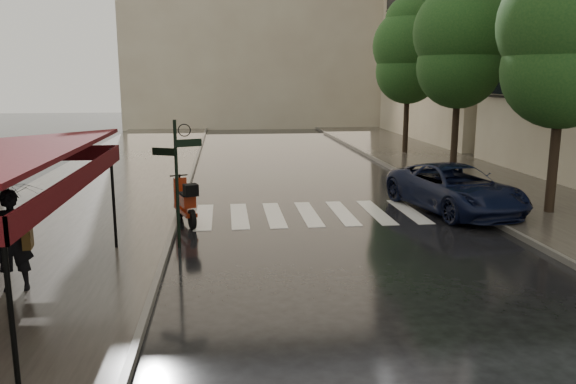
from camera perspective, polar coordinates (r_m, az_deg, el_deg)
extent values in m
plane|color=black|center=(11.16, -5.88, -9.85)|extent=(120.00, 120.00, 0.00)
cube|color=#38332D|center=(23.19, -17.47, 1.03)|extent=(6.00, 60.00, 0.12)
cube|color=#38332D|center=(24.98, 17.95, 1.72)|extent=(5.50, 60.00, 0.12)
cube|color=#595651|center=(22.80, -9.93, 1.26)|extent=(0.12, 60.00, 0.16)
cube|color=#595651|center=(23.96, 11.84, 1.67)|extent=(0.12, 60.00, 0.16)
cube|color=silver|center=(16.91, -8.52, -2.49)|extent=(0.50, 3.20, 0.01)
cube|color=silver|center=(16.90, -4.96, -2.41)|extent=(0.50, 3.20, 0.01)
cube|color=silver|center=(16.96, -1.41, -2.32)|extent=(0.50, 3.20, 0.01)
cube|color=silver|center=(17.08, 2.10, -2.23)|extent=(0.50, 3.20, 0.01)
cube|color=silver|center=(17.26, 5.55, -2.13)|extent=(0.50, 3.20, 0.01)
cube|color=silver|center=(17.51, 8.92, -2.02)|extent=(0.50, 3.20, 0.01)
cube|color=silver|center=(17.81, 12.18, -1.91)|extent=(0.50, 3.20, 0.01)
cube|color=silver|center=(18.18, 15.32, -1.80)|extent=(0.50, 3.20, 0.01)
cube|color=#41090D|center=(10.35, -20.22, 1.32)|extent=(0.04, 7.00, 0.35)
cylinder|color=black|center=(7.65, -26.34, -10.84)|extent=(0.07, 0.07, 2.35)
cylinder|color=black|center=(13.69, -17.31, -0.66)|extent=(0.07, 0.07, 2.35)
cylinder|color=black|center=(13.68, -11.21, 0.73)|extent=(0.08, 0.08, 3.10)
cube|color=black|center=(13.51, -10.10, 4.93)|extent=(0.62, 0.26, 0.18)
cube|color=black|center=(13.59, -12.52, 4.02)|extent=(0.56, 0.29, 0.18)
cube|color=tan|center=(48.86, -3.04, 18.44)|extent=(22.00, 6.00, 20.00)
cylinder|color=black|center=(18.27, 25.52, 4.70)|extent=(0.28, 0.28, 4.26)
sphere|color=#163C16|center=(18.18, 26.08, 11.13)|extent=(3.40, 3.40, 3.40)
sphere|color=#163C16|center=(18.24, 26.45, 15.17)|extent=(3.80, 3.80, 3.80)
cylinder|color=black|center=(24.41, 16.67, 7.02)|extent=(0.28, 0.28, 4.48)
sphere|color=#163C16|center=(24.36, 16.96, 12.09)|extent=(3.40, 3.40, 3.40)
sphere|color=#163C16|center=(24.43, 17.16, 15.28)|extent=(3.80, 3.80, 3.80)
cylinder|color=black|center=(31.03, 11.94, 8.00)|extent=(0.28, 0.28, 4.37)
sphere|color=#163C16|center=(30.98, 12.10, 11.89)|extent=(3.40, 3.40, 3.40)
sphere|color=#163C16|center=(31.03, 12.20, 14.33)|extent=(3.80, 3.80, 3.80)
sphere|color=#163C16|center=(31.12, 12.30, 16.63)|extent=(2.60, 2.60, 2.60)
imported|color=black|center=(11.68, -26.14, -4.44)|extent=(0.77, 0.57, 1.93)
imported|color=black|center=(11.44, -26.62, 0.92)|extent=(1.31, 1.33, 1.05)
cube|color=#463112|center=(11.62, -24.94, -4.21)|extent=(0.21, 0.38, 0.41)
cylinder|color=black|center=(15.55, -9.72, -2.75)|extent=(0.28, 0.56, 0.55)
cylinder|color=black|center=(16.89, -10.96, -1.65)|extent=(0.28, 0.56, 0.55)
cube|color=maroon|center=(16.22, -10.40, -1.84)|extent=(0.76, 1.51, 0.11)
cube|color=maroon|center=(15.88, -10.19, -0.86)|extent=(0.52, 0.70, 0.32)
cube|color=maroon|center=(16.62, -10.89, -0.02)|extent=(0.39, 0.24, 0.85)
cylinder|color=black|center=(16.64, -11.04, 1.67)|extent=(0.51, 0.20, 0.04)
cube|color=black|center=(15.40, -9.85, 0.20)|extent=(0.45, 0.44, 0.32)
imported|color=black|center=(18.07, 16.58, 0.36)|extent=(3.34, 5.52, 1.43)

